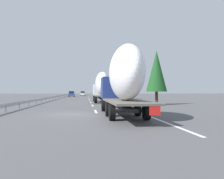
# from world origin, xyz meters

# --- Properties ---
(ground_plane) EXTENTS (260.00, 260.00, 0.00)m
(ground_plane) POSITION_xyz_m (40.00, 0.00, 0.00)
(ground_plane) COLOR #4C4C4F
(lane_stripe_0) EXTENTS (3.20, 0.20, 0.01)m
(lane_stripe_0) POSITION_xyz_m (2.00, -1.80, 0.00)
(lane_stripe_0) COLOR white
(lane_stripe_0) RESTS_ON ground_plane
(lane_stripe_1) EXTENTS (3.20, 0.20, 0.01)m
(lane_stripe_1) POSITION_xyz_m (10.75, -1.80, 0.00)
(lane_stripe_1) COLOR white
(lane_stripe_1) RESTS_ON ground_plane
(lane_stripe_2) EXTENTS (3.20, 0.20, 0.01)m
(lane_stripe_2) POSITION_xyz_m (18.93, -1.80, 0.00)
(lane_stripe_2) COLOR white
(lane_stripe_2) RESTS_ON ground_plane
(lane_stripe_3) EXTENTS (3.20, 0.20, 0.01)m
(lane_stripe_3) POSITION_xyz_m (29.94, -1.80, 0.00)
(lane_stripe_3) COLOR white
(lane_stripe_3) RESTS_ON ground_plane
(lane_stripe_4) EXTENTS (3.20, 0.20, 0.01)m
(lane_stripe_4) POSITION_xyz_m (35.51, -1.80, 0.00)
(lane_stripe_4) COLOR white
(lane_stripe_4) RESTS_ON ground_plane
(lane_stripe_5) EXTENTS (3.20, 0.20, 0.01)m
(lane_stripe_5) POSITION_xyz_m (47.69, -1.80, 0.00)
(lane_stripe_5) COLOR white
(lane_stripe_5) RESTS_ON ground_plane
(edge_line_right) EXTENTS (110.00, 0.20, 0.01)m
(edge_line_right) POSITION_xyz_m (45.00, -5.50, 0.00)
(edge_line_right) COLOR white
(edge_line_right) RESTS_ON ground_plane
(truck_lead) EXTENTS (13.03, 2.55, 4.95)m
(truck_lead) POSITION_xyz_m (18.62, -3.60, 2.73)
(truck_lead) COLOR silver
(truck_lead) RESTS_ON ground_plane
(truck_trailing) EXTENTS (12.06, 2.55, 4.97)m
(truck_trailing) POSITION_xyz_m (-2.23, -3.60, 2.73)
(truck_trailing) COLOR navy
(truck_trailing) RESTS_ON ground_plane
(car_red_compact) EXTENTS (4.42, 1.85, 1.85)m
(car_red_compact) POSITION_xyz_m (86.41, 0.07, 0.93)
(car_red_compact) COLOR red
(car_red_compact) RESTS_ON ground_plane
(car_blue_sedan) EXTENTS (4.12, 1.90, 1.90)m
(car_blue_sedan) POSITION_xyz_m (59.44, 3.65, 0.95)
(car_blue_sedan) COLOR #28479E
(car_blue_sedan) RESTS_ON ground_plane
(car_white_van) EXTENTS (4.25, 1.77, 1.88)m
(car_white_van) POSITION_xyz_m (75.55, 0.13, 0.94)
(car_white_van) COLOR white
(car_white_van) RESTS_ON ground_plane
(road_sign) EXTENTS (0.10, 0.90, 3.48)m
(road_sign) POSITION_xyz_m (34.79, -6.70, 2.39)
(road_sign) COLOR gray
(road_sign) RESTS_ON ground_plane
(tree_0) EXTENTS (2.68, 2.68, 6.48)m
(tree_0) POSITION_xyz_m (55.77, -11.36, 4.05)
(tree_0) COLOR #472D19
(tree_0) RESTS_ON ground_plane
(tree_1) EXTENTS (3.20, 3.20, 6.07)m
(tree_1) POSITION_xyz_m (34.44, -10.44, 3.96)
(tree_1) COLOR #472D19
(tree_1) RESTS_ON ground_plane
(tree_2) EXTENTS (2.84, 2.84, 7.44)m
(tree_2) POSITION_xyz_m (11.65, -10.62, 4.59)
(tree_2) COLOR #472D19
(tree_2) RESTS_ON ground_plane
(tree_3) EXTENTS (3.92, 3.92, 6.22)m
(tree_3) POSITION_xyz_m (59.47, -12.73, 3.97)
(tree_3) COLOR #472D19
(tree_3) RESTS_ON ground_plane
(tree_4) EXTENTS (3.76, 3.76, 4.90)m
(tree_4) POSITION_xyz_m (83.16, -11.96, 3.07)
(tree_4) COLOR #472D19
(tree_4) RESTS_ON ground_plane
(tree_5) EXTENTS (3.15, 3.15, 6.82)m
(tree_5) POSITION_xyz_m (69.76, -11.97, 4.21)
(tree_5) COLOR #472D19
(tree_5) RESTS_ON ground_plane
(guardrail_median) EXTENTS (94.00, 0.10, 0.76)m
(guardrail_median) POSITION_xyz_m (43.00, 6.00, 0.58)
(guardrail_median) COLOR #9EA0A5
(guardrail_median) RESTS_ON ground_plane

